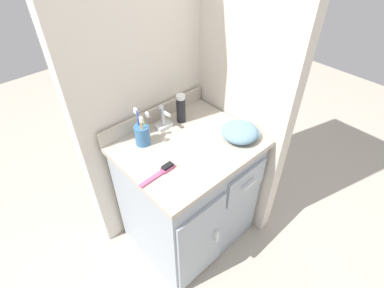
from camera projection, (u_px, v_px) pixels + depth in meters
ground_plane at (189, 230)px, 2.03m from camera, size 6.00×6.00×0.00m
wall_back at (143, 62)px, 1.51m from camera, size 0.88×0.08×2.20m
wall_right at (246, 60)px, 1.52m from camera, size 0.08×0.66×2.20m
vanity at (189, 191)px, 1.77m from camera, size 0.70×0.59×0.77m
backsplash at (155, 115)px, 1.67m from camera, size 0.70×0.02×0.08m
sink_faucet at (164, 120)px, 1.62m from camera, size 0.09×0.09×0.14m
toothbrush_cup at (142, 134)px, 1.51m from camera, size 0.09×0.08×0.20m
shaving_cream_can at (181, 108)px, 1.64m from camera, size 0.05×0.05×0.17m
hairbrush at (162, 171)px, 1.37m from camera, size 0.19×0.04×0.03m
hand_towel at (242, 132)px, 1.55m from camera, size 0.19×0.19×0.08m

